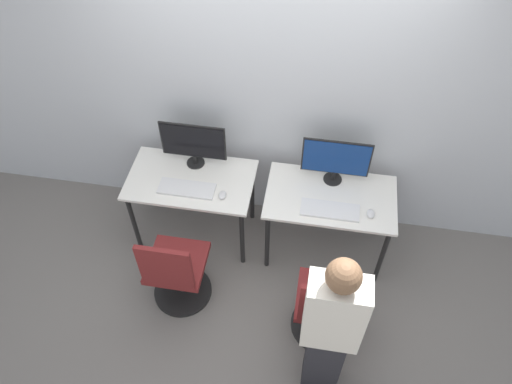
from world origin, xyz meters
TOP-DOWN VIEW (x-y plane):
  - ground_plane at (0.00, 0.00)m, footprint 20.00×20.00m
  - wall_back at (0.00, 0.73)m, footprint 12.00×0.05m
  - desk_left at (-0.57, 0.30)m, footprint 1.03×0.60m
  - monitor_left at (-0.57, 0.48)m, footprint 0.54×0.15m
  - keyboard_left at (-0.57, 0.19)m, footprint 0.45×0.17m
  - mouse_left at (-0.28, 0.16)m, footprint 0.06×0.09m
  - office_chair_left at (-0.55, -0.39)m, footprint 0.48×0.48m
  - desk_right at (0.57, 0.30)m, footprint 1.03×0.60m
  - monitor_right at (0.57, 0.48)m, footprint 0.54×0.15m
  - keyboard_right at (0.57, 0.15)m, footprint 0.45×0.17m
  - mouse_right at (0.88, 0.16)m, footprint 0.06×0.09m
  - office_chair_right at (0.62, -0.50)m, footprint 0.48×0.48m
  - person_right at (0.63, -0.87)m, footprint 0.36×0.20m

SIDE VIEW (x-z plane):
  - ground_plane at x=0.00m, z-range 0.00..0.00m
  - office_chair_left at x=-0.55m, z-range -0.08..0.83m
  - office_chair_right at x=0.62m, z-range -0.08..0.83m
  - desk_left at x=-0.57m, z-range 0.27..0.99m
  - desk_right at x=0.57m, z-range 0.27..0.99m
  - keyboard_left at x=-0.57m, z-range 0.72..0.74m
  - keyboard_right at x=0.57m, z-range 0.72..0.74m
  - mouse_left at x=-0.28m, z-range 0.72..0.75m
  - mouse_right at x=0.88m, z-range 0.72..0.75m
  - person_right at x=0.63m, z-range 0.06..1.60m
  - monitor_left at x=-0.57m, z-range 0.74..1.16m
  - monitor_right at x=0.57m, z-range 0.74..1.16m
  - wall_back at x=0.00m, z-range 0.00..2.80m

